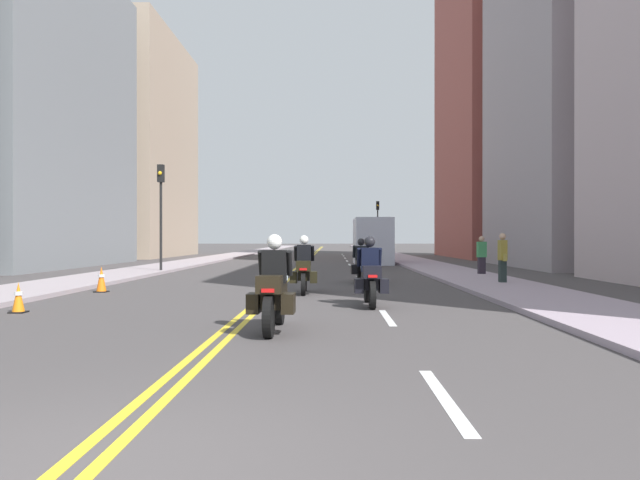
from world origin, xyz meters
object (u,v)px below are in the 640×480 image
Objects in this scene: traffic_cone_0 at (101,279)px; parked_truck at (372,243)px; motorcycle_2 at (304,270)px; pedestrian_1 at (503,259)px; traffic_cone_1 at (18,298)px; motorcycle_0 at (274,293)px; pedestrian_0 at (482,256)px; motorcycle_1 at (370,278)px; motorcycle_3 at (361,265)px; traffic_light_far at (378,218)px; traffic_light_near at (161,198)px.

parked_truck is (9.24, 20.21, 0.90)m from traffic_cone_0.
pedestrian_1 is at bearing 23.33° from motorcycle_2.
parked_truck is at bearing 70.01° from traffic_cone_1.
pedestrian_0 is at bearing 65.58° from motorcycle_0.
motorcycle_0 reaches higher than motorcycle_1.
motorcycle_3 is 0.44× the size of traffic_light_far.
traffic_light_far is at bearing 84.94° from motorcycle_0.
motorcycle_0 is 3.42× the size of traffic_cone_1.
pedestrian_0 reaches higher than motorcycle_0.
pedestrian_1 is (-0.49, -4.72, 0.05)m from pedestrian_0.
motorcycle_2 is 4.55m from motorcycle_3.
motorcycle_0 is 6.14m from traffic_cone_1.
motorcycle_1 is at bearing -124.13° from pedestrian_0.
pedestrian_1 is (1.33, -36.10, -2.55)m from traffic_light_far.
traffic_cone_0 is at bearing 91.37° from traffic_cone_1.
motorcycle_2 is 10.33m from pedestrian_0.
motorcycle_1 is 12.04m from pedestrian_0.
traffic_light_near is at bearing 96.28° from traffic_cone_0.
traffic_cone_1 is 26.71m from parked_truck.
pedestrian_1 reaches higher than motorcycle_1.
traffic_light_far is (5.11, 39.03, 2.79)m from motorcycle_2.
motorcycle_2 reaches higher than traffic_cone_0.
pedestrian_0 reaches higher than traffic_cone_0.
traffic_light_far is at bearing 84.38° from motorcycle_1.
pedestrian_1 is (4.61, -1.23, 0.26)m from motorcycle_3.
traffic_light_far reaches higher than pedestrian_1.
motorcycle_3 is 11.13m from traffic_light_near.
traffic_cone_0 is (-5.93, 0.33, -0.29)m from motorcycle_2.
parked_truck is at bearing -171.75° from pedestrian_1.
motorcycle_2 is 7.38m from traffic_cone_1.
traffic_cone_0 is at bearing -83.72° from traffic_light_near.
motorcycle_3 is (0.17, 7.33, -0.01)m from motorcycle_1.
motorcycle_0 is at bearing -116.87° from motorcycle_1.
pedestrian_1 is (12.37, 2.60, 0.53)m from traffic_cone_0.
motorcycle_1 is at bearing -57.19° from traffic_light_near.
pedestrian_1 is (4.78, 6.11, 0.25)m from motorcycle_1.
pedestrian_0 is at bearing 43.73° from traffic_cone_1.
pedestrian_1 is (6.45, 2.93, 0.24)m from motorcycle_2.
motorcycle_0 is at bearing -124.12° from pedestrian_0.
pedestrian_1 is (6.64, 9.93, 0.24)m from motorcycle_0.
traffic_light_near is (-1.10, 9.98, 3.02)m from traffic_cone_0.
motorcycle_0 is 0.45× the size of traffic_light_near.
pedestrian_0 is at bearing -86.68° from traffic_light_far.
parked_truck is (-1.80, -18.49, -2.18)m from traffic_light_far.
pedestrian_0 is at bearing 32.13° from motorcycle_3.
parked_truck reaches higher than motorcycle_2.
motorcycle_0 is 7.01m from motorcycle_2.
motorcycle_3 is 3.42× the size of traffic_cone_1.
traffic_light_far is (3.44, 42.21, 2.80)m from motorcycle_1.
traffic_light_near is (-8.86, 6.15, 2.75)m from motorcycle_3.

